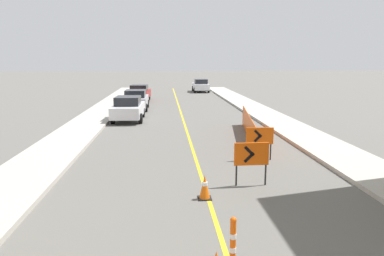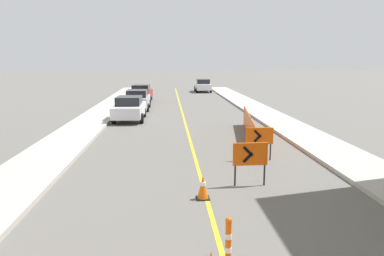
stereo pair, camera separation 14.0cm
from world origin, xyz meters
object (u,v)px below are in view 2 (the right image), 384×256
(parked_car_curb_near, at_px, (130,108))
(parked_car_curb_far, at_px, (141,93))
(parked_car_curb_mid, at_px, (137,100))
(parked_car_opposite_side, at_px, (203,85))
(arrow_barricade_primary, at_px, (250,156))
(traffic_cone_fifth, at_px, (203,187))
(delineator_post_rear, at_px, (228,250))
(arrow_barricade_secondary, at_px, (259,137))

(parked_car_curb_near, height_order, parked_car_curb_far, same)
(parked_car_curb_mid, relative_size, parked_car_opposite_side, 1.00)
(arrow_barricade_primary, height_order, parked_car_opposite_side, parked_car_opposite_side)
(traffic_cone_fifth, xyz_separation_m, delineator_post_rear, (0.11, -3.83, 0.13))
(arrow_barricade_primary, relative_size, arrow_barricade_secondary, 1.05)
(parked_car_curb_far, bearing_deg, parked_car_opposite_side, 59.71)
(parked_car_curb_near, relative_size, parked_car_curb_mid, 1.01)
(delineator_post_rear, xyz_separation_m, arrow_barricade_primary, (1.47, 4.88, 0.49))
(arrow_barricade_primary, bearing_deg, parked_car_opposite_side, 85.09)
(delineator_post_rear, relative_size, parked_car_curb_far, 0.25)
(arrow_barricade_primary, bearing_deg, parked_car_curb_far, 99.52)
(arrow_barricade_primary, height_order, parked_car_curb_near, parked_car_curb_near)
(traffic_cone_fifth, bearing_deg, delineator_post_rear, -88.39)
(arrow_barricade_primary, xyz_separation_m, parked_car_curb_mid, (-4.97, 18.71, -0.17))
(traffic_cone_fifth, distance_m, arrow_barricade_primary, 1.99)
(traffic_cone_fifth, xyz_separation_m, parked_car_opposite_side, (3.40, 36.40, 0.45))
(parked_car_opposite_side, bearing_deg, arrow_barricade_secondary, -91.53)
(arrow_barricade_primary, relative_size, parked_car_curb_mid, 0.32)
(arrow_barricade_secondary, distance_m, parked_car_curb_mid, 16.84)
(arrow_barricade_primary, distance_m, parked_car_curb_near, 14.28)
(arrow_barricade_secondary, xyz_separation_m, parked_car_curb_near, (-6.07, 10.37, -0.13))
(arrow_barricade_secondary, bearing_deg, parked_car_opposite_side, 92.19)
(parked_car_curb_mid, bearing_deg, arrow_barricade_primary, -74.37)
(traffic_cone_fifth, distance_m, parked_car_curb_mid, 20.06)
(delineator_post_rear, bearing_deg, arrow_barricade_secondary, 72.40)
(parked_car_curb_far, relative_size, parked_car_opposite_side, 1.02)
(delineator_post_rear, distance_m, parked_car_curb_far, 30.11)
(parked_car_curb_mid, height_order, parked_car_opposite_side, same)
(arrow_barricade_secondary, distance_m, parked_car_curb_far, 22.86)
(traffic_cone_fifth, relative_size, delineator_post_rear, 0.63)
(parked_car_curb_far, bearing_deg, traffic_cone_fifth, -78.91)
(delineator_post_rear, relative_size, parked_car_curb_mid, 0.26)
(arrow_barricade_primary, xyz_separation_m, parked_car_opposite_side, (1.82, 35.35, -0.17))
(delineator_post_rear, xyz_separation_m, parked_car_curb_near, (-3.58, 18.23, 0.32))
(arrow_barricade_secondary, distance_m, parked_car_curb_near, 12.02)
(traffic_cone_fifth, xyz_separation_m, arrow_barricade_primary, (1.58, 1.05, 0.62))
(arrow_barricade_secondary, bearing_deg, parked_car_curb_far, 109.09)
(traffic_cone_fifth, height_order, parked_car_opposite_side, parked_car_opposite_side)
(arrow_barricade_secondary, bearing_deg, arrow_barricade_primary, -105.34)
(delineator_post_rear, bearing_deg, parked_car_opposite_side, 85.32)
(parked_car_opposite_side, bearing_deg, arrow_barricade_primary, -93.06)
(traffic_cone_fifth, xyz_separation_m, parked_car_curb_mid, (-3.39, 19.77, 0.45))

